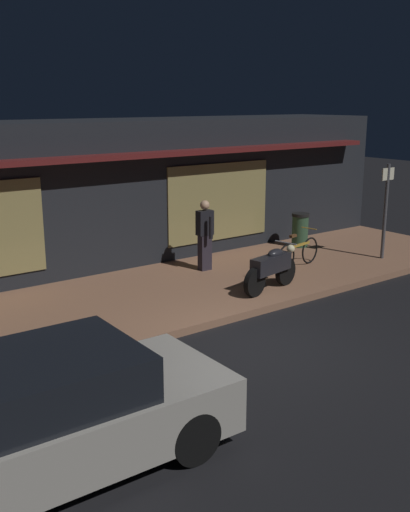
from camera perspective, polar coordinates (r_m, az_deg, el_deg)
name	(u,v)px	position (r m, az deg, el deg)	size (l,w,h in m)	color
ground_plane	(251,345)	(10.49, 4.33, -8.36)	(60.00, 60.00, 0.00)	black
sidewalk_slab	(157,296)	(12.72, -4.57, -3.82)	(18.00, 4.00, 0.15)	#8C6047
storefront_building	(82,195)	(15.23, -11.56, 5.68)	(18.00, 3.30, 3.60)	black
motorcycle	(272,267)	(12.79, 6.34, -1.08)	(1.69, 0.62, 0.97)	black
bicycle_parked	(298,253)	(14.65, 8.81, 0.28)	(1.64, 0.46, 0.91)	black
person_bystander	(205,234)	(14.16, -0.02, 2.12)	(0.39, 0.61, 1.67)	#28232D
sign_post	(386,206)	(15.79, 16.72, 4.59)	(0.44, 0.09, 2.40)	#47474C
trash_bin	(300,230)	(16.76, 8.98, 2.48)	(0.48, 0.48, 0.93)	#2D4C33
parked_car_far	(49,415)	(7.09, -14.50, -14.36)	(4.13, 1.83, 1.42)	black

